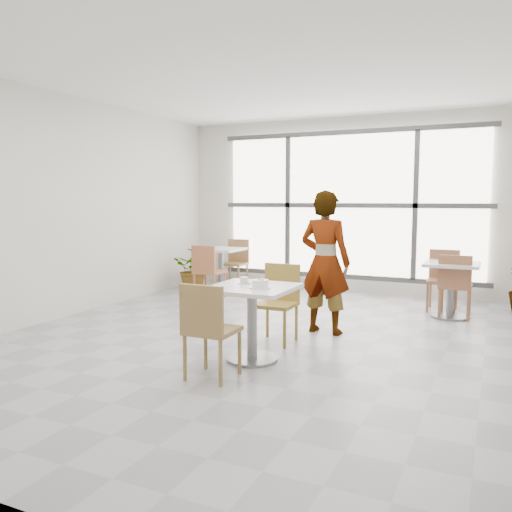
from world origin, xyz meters
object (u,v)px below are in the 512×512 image
at_px(bg_chair_left_far, 236,260).
at_px(coffee_cup, 244,281).
at_px(main_table, 252,309).
at_px(bg_chair_right_far, 443,276).
at_px(chair_near, 208,325).
at_px(person, 325,262).
at_px(bg_chair_right_near, 455,282).
at_px(bg_table_right, 451,282).
at_px(oatmeal_bowl, 260,284).
at_px(chair_far, 279,297).
at_px(bg_chair_left_near, 207,268).
at_px(bg_table_left, 221,263).
at_px(plant_left, 195,269).

bearing_deg(bg_chair_left_far, coffee_cup, -61.72).
xyz_separation_m(main_table, bg_chair_right_far, (1.48, 3.35, -0.02)).
xyz_separation_m(chair_near, person, (0.43, 2.03, 0.35)).
distance_m(chair_near, bg_chair_right_near, 3.90).
distance_m(chair_near, bg_table_right, 3.94).
distance_m(oatmeal_bowl, bg_chair_right_near, 3.28).
bearing_deg(chair_far, person, 57.60).
bearing_deg(main_table, chair_far, 93.06).
bearing_deg(bg_chair_right_near, coffee_cup, 56.00).
distance_m(bg_chair_left_near, bg_chair_left_far, 1.28).
bearing_deg(bg_table_right, bg_chair_left_far, 164.79).
bearing_deg(chair_far, bg_table_right, 51.19).
distance_m(bg_chair_left_near, bg_chair_right_near, 3.73).
xyz_separation_m(bg_table_left, bg_chair_left_far, (0.05, 0.48, 0.01)).
distance_m(bg_chair_left_near, bg_chair_right_far, 3.60).
height_order(main_table, bg_chair_left_near, bg_chair_left_near).
bearing_deg(bg_chair_left_near, oatmeal_bowl, 128.84).
bearing_deg(bg_chair_left_near, bg_chair_left_far, -84.36).
relative_size(person, bg_chair_left_near, 1.96).
height_order(bg_chair_left_near, bg_chair_left_far, same).
relative_size(chair_far, bg_chair_right_near, 1.00).
xyz_separation_m(bg_chair_left_far, bg_chair_right_near, (3.86, -1.10, 0.00)).
height_order(oatmeal_bowl, bg_table_left, oatmeal_bowl).
xyz_separation_m(chair_far, plant_left, (-2.61, 2.43, -0.12)).
xyz_separation_m(person, bg_table_left, (-2.55, 2.06, -0.37)).
height_order(bg_chair_left_far, plant_left, bg_chair_left_far).
bearing_deg(plant_left, bg_chair_left_far, 54.78).
xyz_separation_m(oatmeal_bowl, bg_chair_left_far, (-2.30, 3.97, -0.29)).
bearing_deg(bg_chair_left_near, coffee_cup, 127.20).
xyz_separation_m(main_table, oatmeal_bowl, (0.13, -0.08, 0.27)).
bearing_deg(bg_chair_left_far, bg_table_left, -95.99).
distance_m(person, plant_left, 3.54).
bearing_deg(bg_chair_right_far, person, -120.14).
relative_size(coffee_cup, bg_chair_right_far, 0.18).
xyz_separation_m(person, bg_chair_right_far, (1.16, 2.00, -0.35)).
bearing_deg(oatmeal_bowl, bg_table_right, 62.94).
relative_size(chair_near, bg_chair_left_near, 1.00).
relative_size(bg_chair_left_far, bg_chair_right_far, 1.00).
xyz_separation_m(coffee_cup, plant_left, (-2.52, 3.12, -0.40)).
bearing_deg(chair_near, main_table, -99.33).
bearing_deg(bg_chair_left_near, chair_far, 137.53).
bearing_deg(bg_chair_right_far, chair_near, -111.54).
distance_m(bg_table_right, bg_chair_left_near, 3.69).
bearing_deg(main_table, bg_table_right, 60.37).
bearing_deg(chair_far, bg_chair_right_far, 59.34).
bearing_deg(bg_table_right, coffee_cup, -122.58).
xyz_separation_m(bg_table_left, bg_chair_right_near, (3.91, -0.62, 0.01)).
bearing_deg(oatmeal_bowl, chair_far, 100.95).
xyz_separation_m(coffee_cup, bg_table_left, (-2.09, 3.31, -0.29)).
distance_m(bg_chair_left_far, bg_chair_right_far, 3.70).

